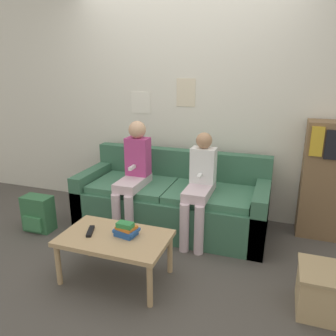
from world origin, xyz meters
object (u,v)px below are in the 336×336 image
(couch, at_px, (172,202))
(coffee_table, at_px, (115,241))
(person_left, at_px, (134,171))
(backpack, at_px, (38,214))
(person_right, at_px, (200,183))
(tv_remote, at_px, (90,231))
(storage_box, at_px, (322,291))
(bookshelf, at_px, (324,180))

(couch, relative_size, coffee_table, 2.32)
(person_left, distance_m, backpack, 1.11)
(couch, height_order, person_right, person_right)
(person_left, xyz_separation_m, backpack, (-0.94, -0.39, -0.45))
(tv_remote, xyz_separation_m, storage_box, (1.76, 0.15, -0.23))
(coffee_table, distance_m, person_right, 1.01)
(coffee_table, distance_m, storage_box, 1.56)
(coffee_table, bearing_deg, bookshelf, 39.85)
(coffee_table, distance_m, person_left, 0.95)
(person_left, xyz_separation_m, storage_box, (1.78, -0.73, -0.48))
(coffee_table, xyz_separation_m, tv_remote, (-0.21, -0.01, 0.06))
(person_right, relative_size, tv_remote, 6.16)
(coffee_table, bearing_deg, storage_box, 5.03)
(tv_remote, bearing_deg, couch, 50.85)
(tv_remote, bearing_deg, storage_box, -16.40)
(person_right, bearing_deg, backpack, -167.02)
(couch, xyz_separation_m, person_right, (0.34, -0.19, 0.32))
(person_right, bearing_deg, bookshelf, 23.49)
(person_left, xyz_separation_m, tv_remote, (0.02, -0.88, -0.25))
(storage_box, bearing_deg, bookshelf, 86.66)
(person_right, xyz_separation_m, tv_remote, (-0.69, -0.86, -0.20))
(couch, distance_m, person_right, 0.51)
(couch, xyz_separation_m, coffee_table, (-0.13, -1.04, 0.06))
(coffee_table, relative_size, person_left, 0.75)
(couch, bearing_deg, storage_box, -32.68)
(coffee_table, distance_m, bookshelf, 2.12)
(bookshelf, bearing_deg, couch, -168.42)
(couch, xyz_separation_m, tv_remote, (-0.34, -1.06, 0.12))
(backpack, bearing_deg, coffee_table, -22.10)
(couch, relative_size, storage_box, 5.27)
(coffee_table, relative_size, tv_remote, 4.96)
(person_left, distance_m, storage_box, 1.98)
(person_left, bearing_deg, coffee_table, -75.18)
(couch, bearing_deg, coffee_table, -97.07)
(coffee_table, relative_size, backpack, 2.27)
(couch, relative_size, backpack, 5.26)
(coffee_table, bearing_deg, person_left, 104.82)
(coffee_table, distance_m, backpack, 1.27)
(coffee_table, xyz_separation_m, bookshelf, (1.62, 1.35, 0.26))
(backpack, bearing_deg, tv_remote, -26.95)
(storage_box, relative_size, backpack, 1.00)
(tv_remote, xyz_separation_m, backpack, (-0.96, 0.49, -0.21))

